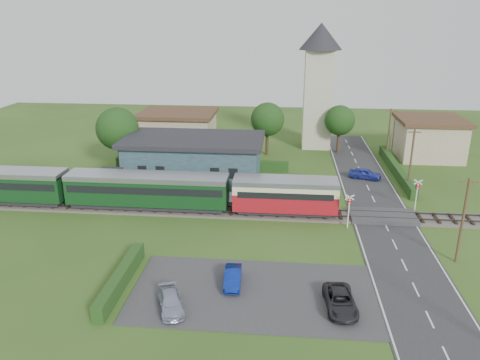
# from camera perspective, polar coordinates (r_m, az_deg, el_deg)

# --- Properties ---
(ground) EXTENTS (120.00, 120.00, 0.00)m
(ground) POSITION_cam_1_polar(r_m,az_deg,el_deg) (44.28, 4.62, -5.25)
(ground) COLOR #2D4C19
(railway_track) EXTENTS (76.00, 3.20, 0.49)m
(railway_track) POSITION_cam_1_polar(r_m,az_deg,el_deg) (46.07, 4.67, -4.10)
(railway_track) COLOR #4C443D
(railway_track) RESTS_ON ground
(road) EXTENTS (6.00, 70.00, 0.05)m
(road) POSITION_cam_1_polar(r_m,az_deg,el_deg) (45.32, 17.42, -5.51)
(road) COLOR #28282B
(road) RESTS_ON ground
(car_park) EXTENTS (17.00, 9.00, 0.08)m
(car_park) POSITION_cam_1_polar(r_m,az_deg,el_deg) (33.76, 1.57, -13.56)
(car_park) COLOR #333335
(car_park) RESTS_ON ground
(crossing_deck) EXTENTS (6.20, 3.40, 0.45)m
(crossing_deck) POSITION_cam_1_polar(r_m,az_deg,el_deg) (47.03, 16.98, -4.27)
(crossing_deck) COLOR #333335
(crossing_deck) RESTS_ON ground
(platform) EXTENTS (30.00, 3.00, 0.45)m
(platform) POSITION_cam_1_polar(r_m,az_deg,el_deg) (50.06, -6.78, -2.07)
(platform) COLOR gray
(platform) RESTS_ON ground
(equipment_hut) EXTENTS (2.30, 2.30, 2.55)m
(equipment_hut) POSITION_cam_1_polar(r_m,az_deg,el_deg) (51.79, -15.53, -0.13)
(equipment_hut) COLOR beige
(equipment_hut) RESTS_ON platform
(station_building) EXTENTS (16.00, 9.00, 5.30)m
(station_building) POSITION_cam_1_polar(r_m,az_deg,el_deg) (54.62, -5.62, 2.54)
(station_building) COLOR #2C3F42
(station_building) RESTS_ON ground
(train) EXTENTS (43.20, 2.90, 3.40)m
(train) POSITION_cam_1_polar(r_m,az_deg,el_deg) (48.19, -14.83, -0.98)
(train) COLOR #232328
(train) RESTS_ON ground
(church_tower) EXTENTS (6.00, 6.00, 17.60)m
(church_tower) POSITION_cam_1_polar(r_m,az_deg,el_deg) (68.94, 9.59, 12.27)
(church_tower) COLOR beige
(church_tower) RESTS_ON ground
(house_west) EXTENTS (10.80, 8.80, 5.50)m
(house_west) POSITION_cam_1_polar(r_m,az_deg,el_deg) (68.86, -7.53, 6.07)
(house_west) COLOR tan
(house_west) RESTS_ON ground
(house_east) EXTENTS (8.80, 8.80, 5.50)m
(house_east) POSITION_cam_1_polar(r_m,az_deg,el_deg) (69.02, 22.01, 4.86)
(house_east) COLOR tan
(house_east) RESTS_ON ground
(hedge_carpark) EXTENTS (0.80, 9.00, 1.20)m
(hedge_carpark) POSITION_cam_1_polar(r_m,az_deg,el_deg) (35.28, -14.33, -11.58)
(hedge_carpark) COLOR #193814
(hedge_carpark) RESTS_ON ground
(hedge_roadside) EXTENTS (0.80, 18.00, 1.20)m
(hedge_roadside) POSITION_cam_1_polar(r_m,az_deg,el_deg) (60.64, 18.49, 1.25)
(hedge_roadside) COLOR #193814
(hedge_roadside) RESTS_ON ground
(hedge_station) EXTENTS (22.00, 0.80, 1.30)m
(hedge_station) POSITION_cam_1_polar(r_m,az_deg,el_deg) (59.45, -4.74, 1.91)
(hedge_station) COLOR #193814
(hedge_station) RESTS_ON ground
(tree_a) EXTENTS (5.20, 5.20, 8.00)m
(tree_a) POSITION_cam_1_polar(r_m,az_deg,el_deg) (59.42, -14.72, 6.06)
(tree_a) COLOR #332316
(tree_a) RESTS_ON ground
(tree_b) EXTENTS (4.60, 4.60, 7.34)m
(tree_b) POSITION_cam_1_polar(r_m,az_deg,el_deg) (64.73, 3.37, 7.38)
(tree_b) COLOR #332316
(tree_b) RESTS_ON ground
(tree_c) EXTENTS (4.20, 4.20, 6.78)m
(tree_c) POSITION_cam_1_polar(r_m,az_deg,el_deg) (67.16, 12.06, 7.11)
(tree_c) COLOR #332316
(tree_c) RESTS_ON ground
(utility_pole_b) EXTENTS (1.40, 0.22, 7.00)m
(utility_pole_b) POSITION_cam_1_polar(r_m,az_deg,el_deg) (39.82, 25.52, -4.40)
(utility_pole_b) COLOR #473321
(utility_pole_b) RESTS_ON ground
(utility_pole_c) EXTENTS (1.40, 0.22, 7.00)m
(utility_pole_c) POSITION_cam_1_polar(r_m,az_deg,el_deg) (54.22, 20.13, 2.33)
(utility_pole_c) COLOR #473321
(utility_pole_c) RESTS_ON ground
(utility_pole_d) EXTENTS (1.40, 0.22, 7.00)m
(utility_pole_d) POSITION_cam_1_polar(r_m,az_deg,el_deg) (65.50, 17.68, 5.39)
(utility_pole_d) COLOR #473321
(utility_pole_d) RESTS_ON ground
(crossing_signal_near) EXTENTS (0.84, 0.28, 3.28)m
(crossing_signal_near) POSITION_cam_1_polar(r_m,az_deg,el_deg) (43.49, 13.15, -3.12)
(crossing_signal_near) COLOR silver
(crossing_signal_near) RESTS_ON ground
(crossing_signal_far) EXTENTS (0.84, 0.28, 3.28)m
(crossing_signal_far) POSITION_cam_1_polar(r_m,az_deg,el_deg) (49.36, 20.78, -1.18)
(crossing_signal_far) COLOR silver
(crossing_signal_far) RESTS_ON ground
(streetlamp_west) EXTENTS (0.30, 0.30, 5.15)m
(streetlamp_west) POSITION_cam_1_polar(r_m,az_deg,el_deg) (66.10, -14.45, 5.29)
(streetlamp_west) COLOR #3F3F47
(streetlamp_west) RESTS_ON ground
(streetlamp_east) EXTENTS (0.30, 0.30, 5.15)m
(streetlamp_east) POSITION_cam_1_polar(r_m,az_deg,el_deg) (70.78, 18.27, 5.83)
(streetlamp_east) COLOR #3F3F47
(streetlamp_east) RESTS_ON ground
(car_on_road) EXTENTS (4.01, 2.50, 1.27)m
(car_on_road) POSITION_cam_1_polar(r_m,az_deg,el_deg) (57.63, 15.00, 0.77)
(car_on_road) COLOR #2837A5
(car_on_road) RESTS_ON road
(car_park_blue) EXTENTS (1.35, 3.42, 1.11)m
(car_park_blue) POSITION_cam_1_polar(r_m,az_deg,el_deg) (34.32, -0.89, -11.78)
(car_park_blue) COLOR navy
(car_park_blue) RESTS_ON car_park
(car_park_silver) EXTENTS (2.61, 3.87, 1.04)m
(car_park_silver) POSITION_cam_1_polar(r_m,az_deg,el_deg) (32.11, -8.45, -14.50)
(car_park_silver) COLOR #9A9FB9
(car_park_silver) RESTS_ON car_park
(car_park_dark) EXTENTS (2.19, 4.26, 1.15)m
(car_park_dark) POSITION_cam_1_polar(r_m,az_deg,el_deg) (32.47, 12.13, -14.21)
(car_park_dark) COLOR #242328
(car_park_dark) RESTS_ON car_park
(pedestrian_near) EXTENTS (0.72, 0.59, 1.71)m
(pedestrian_near) POSITION_cam_1_polar(r_m,az_deg,el_deg) (48.56, -0.33, -1.26)
(pedestrian_near) COLOR gray
(pedestrian_near) RESTS_ON platform
(pedestrian_far) EXTENTS (0.97, 1.11, 1.92)m
(pedestrian_far) POSITION_cam_1_polar(r_m,az_deg,el_deg) (51.45, -13.55, -0.49)
(pedestrian_far) COLOR gray
(pedestrian_far) RESTS_ON platform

